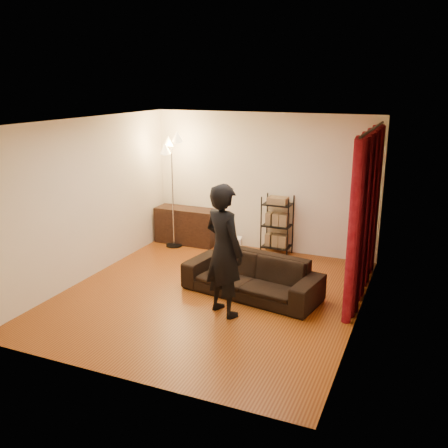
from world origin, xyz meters
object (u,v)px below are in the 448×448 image
at_px(sofa, 252,276).
at_px(wire_shelf, 277,225).
at_px(storage_boxes, 233,244).
at_px(media_cabinet, 187,226).
at_px(person, 224,250).
at_px(floor_lamp, 173,193).

bearing_deg(sofa, wire_shelf, 105.72).
bearing_deg(wire_shelf, storage_boxes, -159.94).
bearing_deg(media_cabinet, sofa, -42.48).
height_order(sofa, person, person).
height_order(media_cabinet, wire_shelf, wire_shelf).
relative_size(sofa, storage_boxes, 6.93).
height_order(media_cabinet, floor_lamp, floor_lamp).
bearing_deg(person, floor_lamp, -21.26).
xyz_separation_m(person, media_cabinet, (-2.00, 2.73, -0.59)).
distance_m(sofa, floor_lamp, 2.94).
bearing_deg(sofa, person, -91.30).
bearing_deg(sofa, media_cabinet, 147.37).
height_order(person, media_cabinet, person).
bearing_deg(media_cabinet, person, -53.88).
distance_m(storage_boxes, wire_shelf, 0.98).
height_order(storage_boxes, wire_shelf, wire_shelf).
relative_size(wire_shelf, floor_lamp, 0.52).
distance_m(media_cabinet, wire_shelf, 1.95).
height_order(sofa, floor_lamp, floor_lamp).
distance_m(sofa, storage_boxes, 2.21).
bearing_deg(storage_boxes, wire_shelf, 5.94).
relative_size(media_cabinet, wire_shelf, 1.09).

